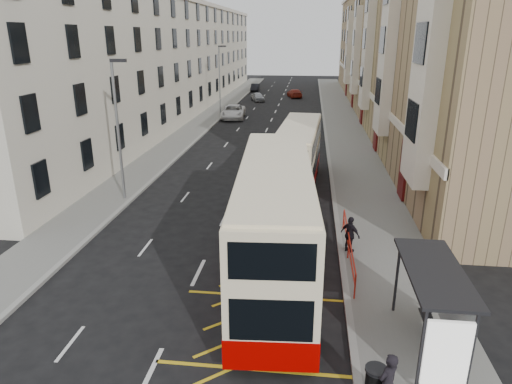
# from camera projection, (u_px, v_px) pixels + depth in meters

# --- Properties ---
(ground) EXTENTS (200.00, 200.00, 0.00)m
(ground) POSITION_uv_depth(u_px,v_px,m) (170.00, 331.00, 15.24)
(ground) COLOR black
(ground) RESTS_ON ground
(pavement_right) EXTENTS (4.00, 120.00, 0.15)m
(pavement_right) POSITION_uv_depth(u_px,v_px,m) (348.00, 140.00, 42.48)
(pavement_right) COLOR slate
(pavement_right) RESTS_ON ground
(pavement_left) EXTENTS (3.00, 120.00, 0.15)m
(pavement_left) POSITION_uv_depth(u_px,v_px,m) (186.00, 136.00, 44.19)
(pavement_left) COLOR slate
(pavement_left) RESTS_ON ground
(kerb_right) EXTENTS (0.25, 120.00, 0.15)m
(kerb_right) POSITION_uv_depth(u_px,v_px,m) (326.00, 139.00, 42.70)
(kerb_right) COLOR gray
(kerb_right) RESTS_ON ground
(kerb_left) EXTENTS (0.25, 120.00, 0.15)m
(kerb_left) POSITION_uv_depth(u_px,v_px,m) (201.00, 136.00, 44.02)
(kerb_left) COLOR gray
(kerb_left) RESTS_ON ground
(road_markings) EXTENTS (10.00, 110.00, 0.01)m
(road_markings) POSITION_uv_depth(u_px,v_px,m) (275.00, 113.00, 57.46)
(road_markings) COLOR silver
(road_markings) RESTS_ON ground
(terrace_right) EXTENTS (10.75, 79.00, 15.25)m
(terrace_right) POSITION_uv_depth(u_px,v_px,m) (402.00, 51.00, 53.70)
(terrace_right) COLOR #957656
(terrace_right) RESTS_ON ground
(terrace_left) EXTENTS (9.18, 79.00, 13.25)m
(terrace_left) POSITION_uv_depth(u_px,v_px,m) (169.00, 58.00, 57.27)
(terrace_left) COLOR beige
(terrace_left) RESTS_ON ground
(bus_shelter) EXTENTS (1.65, 4.25, 2.70)m
(bus_shelter) POSITION_uv_depth(u_px,v_px,m) (440.00, 298.00, 13.25)
(bus_shelter) COLOR black
(bus_shelter) RESTS_ON pavement_right
(guard_railing) EXTENTS (0.06, 6.56, 1.01)m
(guard_railing) POSITION_uv_depth(u_px,v_px,m) (349.00, 243.00, 19.66)
(guard_railing) COLOR red
(guard_railing) RESTS_ON pavement_right
(street_lamp_near) EXTENTS (0.93, 0.18, 8.00)m
(street_lamp_near) POSITION_uv_depth(u_px,v_px,m) (118.00, 123.00, 25.68)
(street_lamp_near) COLOR gray
(street_lamp_near) RESTS_ON pavement_left
(street_lamp_far) EXTENTS (0.93, 0.18, 8.00)m
(street_lamp_far) POSITION_uv_depth(u_px,v_px,m) (220.00, 77.00, 53.82)
(street_lamp_far) COLOR gray
(street_lamp_far) RESTS_ON pavement_left
(double_decker_front) EXTENTS (3.48, 12.07, 4.76)m
(double_decker_front) POSITION_uv_depth(u_px,v_px,m) (275.00, 222.00, 17.84)
(double_decker_front) COLOR #F7E5BA
(double_decker_front) RESTS_ON ground
(double_decker_rear) EXTENTS (2.98, 10.24, 4.03)m
(double_decker_rear) POSITION_uv_depth(u_px,v_px,m) (298.00, 156.00, 28.92)
(double_decker_rear) COLOR #F7E5BA
(double_decker_rear) RESTS_ON ground
(litter_bin) EXTENTS (0.60, 0.60, 1.00)m
(litter_bin) POSITION_uv_depth(u_px,v_px,m) (375.00, 383.00, 12.05)
(litter_bin) COLOR black
(litter_bin) RESTS_ON pavement_right
(pedestrian_near) EXTENTS (0.75, 0.73, 1.75)m
(pedestrian_near) POSITION_uv_depth(u_px,v_px,m) (388.00, 383.00, 11.54)
(pedestrian_near) COLOR black
(pedestrian_near) RESTS_ON pavement_right
(pedestrian_mid) EXTENTS (0.81, 0.66, 1.55)m
(pedestrian_mid) POSITION_uv_depth(u_px,v_px,m) (463.00, 322.00, 14.17)
(pedestrian_mid) COLOR black
(pedestrian_mid) RESTS_ON pavement_right
(pedestrian_far) EXTENTS (1.01, 0.94, 1.67)m
(pedestrian_far) POSITION_uv_depth(u_px,v_px,m) (350.00, 235.00, 20.20)
(pedestrian_far) COLOR black
(pedestrian_far) RESTS_ON pavement_right
(white_van) EXTENTS (2.98, 5.79, 1.56)m
(white_van) POSITION_uv_depth(u_px,v_px,m) (233.00, 112.00, 53.33)
(white_van) COLOR white
(white_van) RESTS_ON ground
(car_silver) EXTENTS (2.70, 4.03, 1.27)m
(car_silver) POSITION_uv_depth(u_px,v_px,m) (258.00, 97.00, 67.25)
(car_silver) COLOR #A2A5A9
(car_silver) RESTS_ON ground
(car_dark) EXTENTS (1.47, 3.89, 1.27)m
(car_dark) POSITION_uv_depth(u_px,v_px,m) (255.00, 88.00, 78.88)
(car_dark) COLOR black
(car_dark) RESTS_ON ground
(car_red) EXTENTS (2.79, 4.72, 1.28)m
(car_red) POSITION_uv_depth(u_px,v_px,m) (295.00, 93.00, 71.26)
(car_red) COLOR maroon
(car_red) RESTS_ON ground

